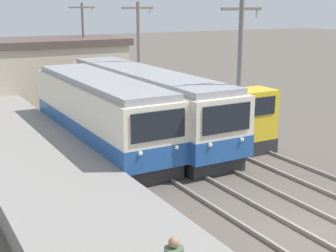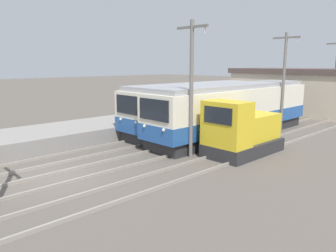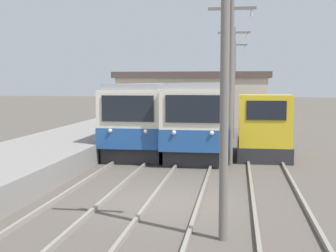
{
  "view_description": "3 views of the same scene",
  "coord_description": "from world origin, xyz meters",
  "px_view_note": "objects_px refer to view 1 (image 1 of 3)",
  "views": [
    {
      "loc": [
        -10.51,
        -9.01,
        6.74
      ],
      "look_at": [
        -1.4,
        7.13,
        1.96
      ],
      "focal_mm": 50.0,
      "sensor_mm": 36.0,
      "label": 1
    },
    {
      "loc": [
        12.97,
        -5.8,
        4.84
      ],
      "look_at": [
        0.3,
        6.22,
        1.51
      ],
      "focal_mm": 35.0,
      "sensor_mm": 36.0,
      "label": 2
    },
    {
      "loc": [
        2.0,
        -13.47,
        3.56
      ],
      "look_at": [
        -1.08,
        7.07,
        1.61
      ],
      "focal_mm": 50.0,
      "sensor_mm": 36.0,
      "label": 3
    }
  ],
  "objects_px": {
    "commuter_train_left": "(100,116)",
    "shunting_locomotive": "(232,122)",
    "commuter_train_center": "(144,106)",
    "catenary_mast_far": "(139,57)",
    "catenary_mast_mid": "(239,78)",
    "catenary_mast_distant": "(84,45)"
  },
  "relations": [
    {
      "from": "commuter_train_center",
      "to": "shunting_locomotive",
      "type": "xyz_separation_m",
      "value": [
        3.0,
        -3.66,
        -0.44
      ]
    },
    {
      "from": "shunting_locomotive",
      "to": "catenary_mast_mid",
      "type": "bearing_deg",
      "value": -122.24
    },
    {
      "from": "commuter_train_left",
      "to": "commuter_train_center",
      "type": "relative_size",
      "value": 0.81
    },
    {
      "from": "commuter_train_left",
      "to": "catenary_mast_far",
      "type": "distance_m",
      "value": 6.64
    },
    {
      "from": "catenary_mast_far",
      "to": "catenary_mast_distant",
      "type": "distance_m",
      "value": 9.63
    },
    {
      "from": "catenary_mast_mid",
      "to": "commuter_train_center",
      "type": "bearing_deg",
      "value": 104.04
    },
    {
      "from": "commuter_train_left",
      "to": "catenary_mast_far",
      "type": "height_order",
      "value": "catenary_mast_far"
    },
    {
      "from": "commuter_train_center",
      "to": "shunting_locomotive",
      "type": "distance_m",
      "value": 4.76
    },
    {
      "from": "commuter_train_center",
      "to": "catenary_mast_mid",
      "type": "distance_m",
      "value": 6.58
    },
    {
      "from": "commuter_train_center",
      "to": "shunting_locomotive",
      "type": "height_order",
      "value": "commuter_train_center"
    },
    {
      "from": "commuter_train_center",
      "to": "catenary_mast_far",
      "type": "height_order",
      "value": "catenary_mast_far"
    },
    {
      "from": "catenary_mast_far",
      "to": "commuter_train_center",
      "type": "bearing_deg",
      "value": -112.7
    },
    {
      "from": "commuter_train_left",
      "to": "catenary_mast_mid",
      "type": "xyz_separation_m",
      "value": [
        4.31,
        -5.08,
        2.18
      ]
    },
    {
      "from": "commuter_train_left",
      "to": "shunting_locomotive",
      "type": "bearing_deg",
      "value": -25.07
    },
    {
      "from": "catenary_mast_far",
      "to": "catenary_mast_mid",
      "type": "bearing_deg",
      "value": -90.0
    },
    {
      "from": "commuter_train_center",
      "to": "catenary_mast_far",
      "type": "relative_size",
      "value": 2.1
    },
    {
      "from": "commuter_train_left",
      "to": "commuter_train_center",
      "type": "xyz_separation_m",
      "value": [
        2.8,
        0.95,
        0.02
      ]
    },
    {
      "from": "commuter_train_left",
      "to": "catenary_mast_far",
      "type": "xyz_separation_m",
      "value": [
        4.31,
        4.55,
        2.18
      ]
    },
    {
      "from": "commuter_train_center",
      "to": "catenary_mast_distant",
      "type": "relative_size",
      "value": 2.1
    },
    {
      "from": "shunting_locomotive",
      "to": "catenary_mast_far",
      "type": "distance_m",
      "value": 7.86
    },
    {
      "from": "commuter_train_center",
      "to": "catenary_mast_mid",
      "type": "height_order",
      "value": "catenary_mast_mid"
    },
    {
      "from": "commuter_train_left",
      "to": "catenary_mast_distant",
      "type": "relative_size",
      "value": 1.71
    }
  ]
}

